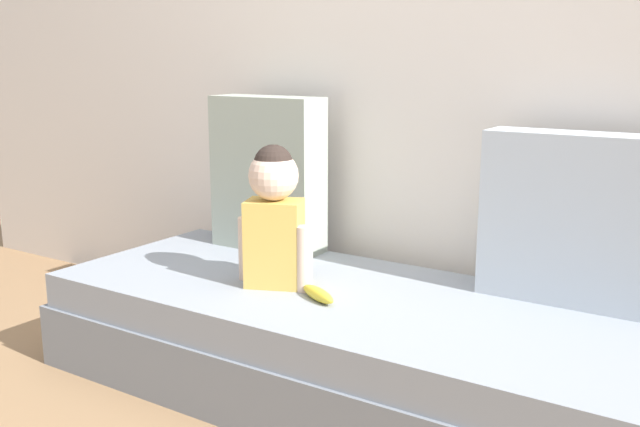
{
  "coord_description": "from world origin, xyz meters",
  "views": [
    {
      "loc": [
        1.08,
        -1.89,
        1.09
      ],
      "look_at": [
        -0.14,
        0.0,
        0.59
      ],
      "focal_mm": 40.23,
      "sensor_mm": 36.0,
      "label": 1
    }
  ],
  "objects": [
    {
      "name": "ground_plane",
      "position": [
        0.0,
        0.0,
        0.0
      ],
      "size": [
        12.0,
        12.0,
        0.0
      ],
      "primitive_type": "plane",
      "color": "#93704C"
    },
    {
      "name": "back_wall",
      "position": [
        0.0,
        0.54,
        1.18
      ],
      "size": [
        5.33,
        0.1,
        2.36
      ],
      "primitive_type": "cube",
      "color": "silver",
      "rests_on": "ground"
    },
    {
      "name": "couch",
      "position": [
        0.0,
        0.0,
        0.17
      ],
      "size": [
        2.13,
        0.82,
        0.34
      ],
      "color": "gray",
      "rests_on": "ground"
    },
    {
      "name": "throw_pillow_left",
      "position": [
        -0.59,
        0.31,
        0.64
      ],
      "size": [
        0.45,
        0.16,
        0.6
      ],
      "primitive_type": "cube",
      "color": "#99A393",
      "rests_on": "couch"
    },
    {
      "name": "throw_pillow_right",
      "position": [
        0.59,
        0.31,
        0.6
      ],
      "size": [
        0.57,
        0.16,
        0.52
      ],
      "primitive_type": "cube",
      "color": "#B2BCC6",
      "rests_on": "couch"
    },
    {
      "name": "toddler",
      "position": [
        -0.29,
        -0.06,
        0.59
      ],
      "size": [
        0.29,
        0.19,
        0.47
      ],
      "color": "gold",
      "rests_on": "couch"
    },
    {
      "name": "banana",
      "position": [
        -0.08,
        -0.11,
        0.36
      ],
      "size": [
        0.17,
        0.12,
        0.04
      ],
      "primitive_type": "ellipsoid",
      "rotation": [
        0.0,
        0.0,
        -0.46
      ],
      "color": "yellow",
      "rests_on": "couch"
    }
  ]
}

